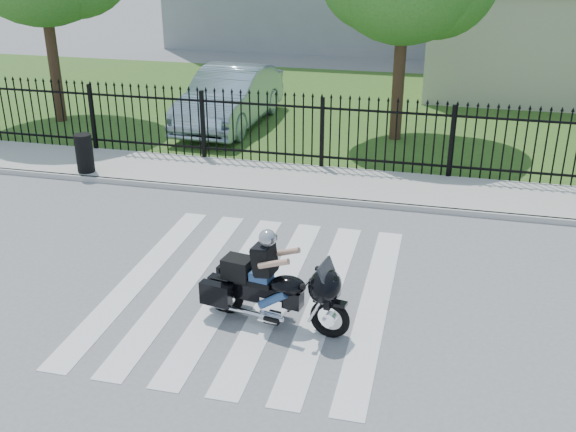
# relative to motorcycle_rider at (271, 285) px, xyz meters

# --- Properties ---
(ground) EXTENTS (120.00, 120.00, 0.00)m
(ground) POSITION_rel_motorcycle_rider_xyz_m (-0.55, 0.83, -0.64)
(ground) COLOR slate
(ground) RESTS_ON ground
(crosswalk) EXTENTS (5.00, 5.50, 0.01)m
(crosswalk) POSITION_rel_motorcycle_rider_xyz_m (-0.55, 0.83, -0.63)
(crosswalk) COLOR silver
(crosswalk) RESTS_ON ground
(sidewalk) EXTENTS (40.00, 2.00, 0.12)m
(sidewalk) POSITION_rel_motorcycle_rider_xyz_m (-0.55, 5.83, -0.58)
(sidewalk) COLOR #ADAAA3
(sidewalk) RESTS_ON ground
(curb) EXTENTS (40.00, 0.12, 0.12)m
(curb) POSITION_rel_motorcycle_rider_xyz_m (-0.55, 4.83, -0.58)
(curb) COLOR #ADAAA3
(curb) RESTS_ON ground
(grass_strip) EXTENTS (40.00, 12.00, 0.02)m
(grass_strip) POSITION_rel_motorcycle_rider_xyz_m (-0.55, 12.83, -0.63)
(grass_strip) COLOR #2F571E
(grass_strip) RESTS_ON ground
(iron_fence) EXTENTS (26.00, 0.04, 1.80)m
(iron_fence) POSITION_rel_motorcycle_rider_xyz_m (-0.55, 6.83, 0.27)
(iron_fence) COLOR black
(iron_fence) RESTS_ON ground
(motorcycle_rider) EXTENTS (2.34, 1.02, 1.56)m
(motorcycle_rider) POSITION_rel_motorcycle_rider_xyz_m (0.00, 0.00, 0.00)
(motorcycle_rider) COLOR black
(motorcycle_rider) RESTS_ON ground
(parked_car) EXTENTS (1.98, 5.16, 1.68)m
(parked_car) POSITION_rel_motorcycle_rider_xyz_m (-3.90, 10.03, 0.22)
(parked_car) COLOR #93AAB9
(parked_car) RESTS_ON grass_strip
(litter_bin) EXTENTS (0.53, 0.53, 0.91)m
(litter_bin) POSITION_rel_motorcycle_rider_xyz_m (-5.89, 5.13, -0.06)
(litter_bin) COLOR black
(litter_bin) RESTS_ON sidewalk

